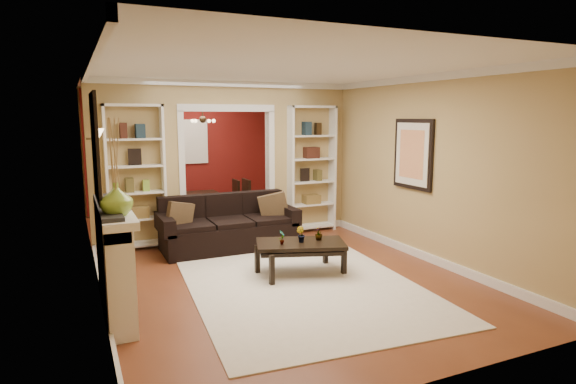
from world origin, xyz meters
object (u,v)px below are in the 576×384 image
sofa (229,223)px  bookshelf_left (136,178)px  coffee_table (301,258)px  fireplace (116,261)px  dining_table (205,208)px  bookshelf_right (311,169)px

sofa → bookshelf_left: 1.61m
sofa → coffee_table: 1.69m
fireplace → dining_table: 4.67m
sofa → bookshelf_right: (1.78, 0.58, 0.72)m
coffee_table → fireplace: bearing=-152.9°
coffee_table → bookshelf_right: 2.69m
sofa → fireplace: (-1.86, -1.95, 0.15)m
bookshelf_left → dining_table: (1.52, 1.64, -0.89)m
bookshelf_right → dining_table: bearing=133.8°
bookshelf_right → dining_table: bookshelf_right is taller
sofa → bookshelf_right: bookshelf_right is taller
bookshelf_right → dining_table: 2.45m
bookshelf_right → bookshelf_left: bearing=180.0°
fireplace → dining_table: fireplace is taller
dining_table → sofa: bearing=174.9°
bookshelf_left → bookshelf_right: (3.10, 0.00, 0.00)m
bookshelf_left → sofa: bearing=-23.7°
fireplace → dining_table: bearing=63.7°
coffee_table → fireplace: 2.42m
sofa → bookshelf_left: bearing=156.3°
coffee_table → fireplace: fireplace is taller
coffee_table → dining_table: bearing=113.3°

